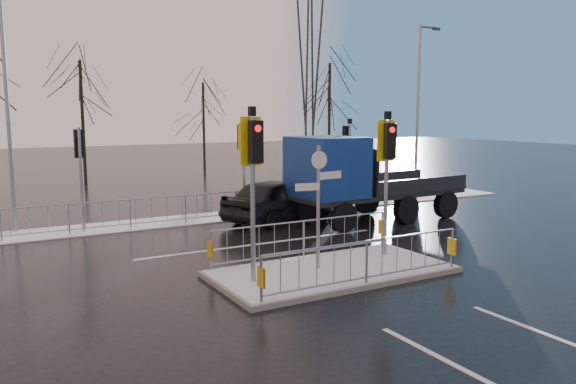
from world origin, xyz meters
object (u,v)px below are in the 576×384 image
flatbed_truck (348,178)px  street_lamp_left (9,98)px  street_lamp_right (419,105)px  car_far_lane (280,199)px  traffic_island (332,259)px

flatbed_truck → street_lamp_left: size_ratio=0.85×
flatbed_truck → street_lamp_left: street_lamp_left is taller
street_lamp_right → car_far_lane: bearing=-168.2°
traffic_island → street_lamp_left: (-6.42, 9.49, 4.10)m
car_far_lane → flatbed_truck: bearing=-150.2°
traffic_island → flatbed_truck: 6.65m
traffic_island → street_lamp_right: (10.58, 8.49, 4.00)m
traffic_island → street_lamp_left: bearing=124.1°
flatbed_truck → street_lamp_right: bearing=28.1°
traffic_island → car_far_lane: traffic_island is taller
street_lamp_right → street_lamp_left: 17.03m
traffic_island → flatbed_truck: bearing=50.7°
traffic_island → street_lamp_right: bearing=38.7°
traffic_island → street_lamp_right: street_lamp_right is taller
car_far_lane → flatbed_truck: (1.87, -1.70, 0.88)m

